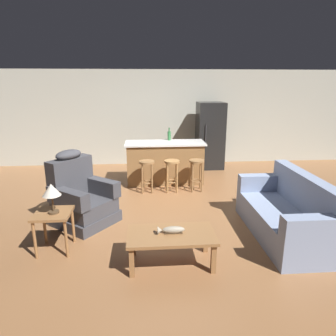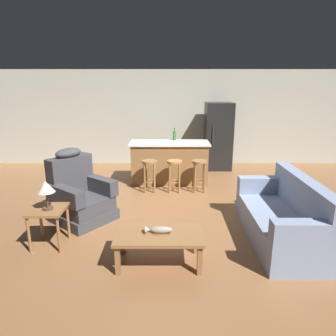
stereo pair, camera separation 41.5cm
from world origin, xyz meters
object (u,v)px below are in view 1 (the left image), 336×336
object	(u,v)px
coffee_table	(171,238)
bar_stool_right	(197,169)
kitchen_island	(165,162)
table_lamp	(51,191)
bar_stool_middle	(172,170)
end_table	(53,219)
refrigerator	(210,136)
couch	(287,214)
bottle_tall_green	(169,135)
recliner_near_lamp	(81,198)
fish_figurine	(171,230)
bar_stool_left	(147,171)

from	to	relation	value
coffee_table	bar_stool_right	xyz separation A→B (m)	(0.77, 2.66, 0.11)
coffee_table	kitchen_island	bearing A→B (deg)	87.45
table_lamp	bar_stool_middle	distance (m)	2.89
end_table	table_lamp	distance (m)	0.41
bar_stool_right	refrigerator	size ratio (longest dim) A/B	0.39
bar_stool_middle	refrigerator	bearing A→B (deg)	56.87
bar_stool_right	couch	bearing A→B (deg)	-63.60
kitchen_island	bottle_tall_green	bearing A→B (deg)	64.29
recliner_near_lamp	bar_stool_right	size ratio (longest dim) A/B	1.76
fish_figurine	bar_stool_left	xyz separation A→B (m)	(-0.27, 2.65, 0.01)
refrigerator	couch	bearing A→B (deg)	-84.81
coffee_table	bar_stool_middle	world-z (taller)	bar_stool_middle
end_table	kitchen_island	bearing A→B (deg)	59.04
fish_figurine	kitchen_island	bearing A→B (deg)	87.35
bar_stool_middle	refrigerator	xyz separation A→B (m)	(1.19, 1.83, 0.41)
fish_figurine	bar_stool_right	bearing A→B (deg)	73.65
bar_stool_middle	bar_stool_right	world-z (taller)	same
couch	bar_stool_left	size ratio (longest dim) A/B	2.80
coffee_table	bar_stool_left	distance (m)	2.68
end_table	bar_stool_left	world-z (taller)	bar_stool_left
end_table	bar_stool_left	size ratio (longest dim) A/B	0.82
bar_stool_left	bottle_tall_green	xyz separation A→B (m)	(0.54, 0.87, 0.59)
kitchen_island	bar_stool_middle	xyz separation A→B (m)	(0.10, -0.63, -0.01)
fish_figurine	refrigerator	xyz separation A→B (m)	(1.45, 4.48, 0.42)
kitchen_island	bar_stool_left	distance (m)	0.76
couch	bar_stool_left	bearing A→B (deg)	-44.56
recliner_near_lamp	end_table	bearing A→B (deg)	-64.23
fish_figurine	refrigerator	distance (m)	4.73
coffee_table	bar_stool_middle	bearing A→B (deg)	84.68
couch	end_table	bearing A→B (deg)	2.93
recliner_near_lamp	bar_stool_right	world-z (taller)	recliner_near_lamp
end_table	bar_stool_left	xyz separation A→B (m)	(1.28, 2.22, 0.01)
couch	bar_stool_right	distance (m)	2.30
end_table	refrigerator	size ratio (longest dim) A/B	0.32
recliner_near_lamp	bar_stool_middle	xyz separation A→B (m)	(1.62, 1.35, 0.05)
bar_stool_right	bottle_tall_green	distance (m)	1.17
recliner_near_lamp	bar_stool_right	distance (m)	2.53
bar_stool_right	coffee_table	bearing A→B (deg)	-106.19
bar_stool_right	refrigerator	world-z (taller)	refrigerator
refrigerator	table_lamp	bearing A→B (deg)	-126.21
kitchen_island	table_lamp	bearing A→B (deg)	-120.40
refrigerator	bottle_tall_green	xyz separation A→B (m)	(-1.18, -0.96, 0.18)
coffee_table	table_lamp	world-z (taller)	table_lamp
fish_figurine	bottle_tall_green	size ratio (longest dim) A/B	1.16
table_lamp	bar_stool_right	distance (m)	3.24
fish_figurine	table_lamp	xyz separation A→B (m)	(-1.53, 0.41, 0.41)
couch	refrigerator	xyz separation A→B (m)	(-0.35, 3.89, 0.54)
refrigerator	bottle_tall_green	size ratio (longest dim) A/B	6.03
kitchen_island	bar_stool_right	distance (m)	0.89
recliner_near_lamp	bottle_tall_green	bearing A→B (deg)	92.12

